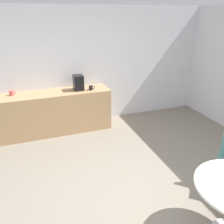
{
  "coord_description": "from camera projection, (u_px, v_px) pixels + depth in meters",
  "views": [
    {
      "loc": [
        -1.16,
        -2.15,
        2.45
      ],
      "look_at": [
        0.04,
        1.15,
        0.95
      ],
      "focal_mm": 37.58,
      "sensor_mm": 36.0,
      "label": 1
    }
  ],
  "objects": [
    {
      "name": "coffee_maker",
      "position": [
        78.0,
        83.0,
        5.0
      ],
      "size": [
        0.2,
        0.24,
        0.32
      ],
      "primitive_type": "cube",
      "color": "black",
      "rests_on": "counter_block"
    },
    {
      "name": "counter_block",
      "position": [
        53.0,
        113.0,
        5.06
      ],
      "size": [
        2.47,
        0.6,
        0.9
      ],
      "primitive_type": "cube",
      "color": "tan",
      "rests_on": "ground_plane"
    },
    {
      "name": "mug_green",
      "position": [
        12.0,
        93.0,
        4.71
      ],
      "size": [
        0.13,
        0.08,
        0.09
      ],
      "color": "#D84C4C",
      "rests_on": "counter_block"
    },
    {
      "name": "mug_white",
      "position": [
        91.0,
        88.0,
        5.04
      ],
      "size": [
        0.13,
        0.08,
        0.09
      ],
      "color": "black",
      "rests_on": "counter_block"
    },
    {
      "name": "ground_plane",
      "position": [
        138.0,
        208.0,
        3.19
      ],
      "size": [
        6.0,
        6.0,
        0.0
      ],
      "primitive_type": "plane",
      "color": "gray"
    },
    {
      "name": "wall_back",
      "position": [
        82.0,
        67.0,
        5.27
      ],
      "size": [
        6.0,
        0.1,
        2.6
      ],
      "primitive_type": "cube",
      "color": "silver",
      "rests_on": "ground_plane"
    }
  ]
}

